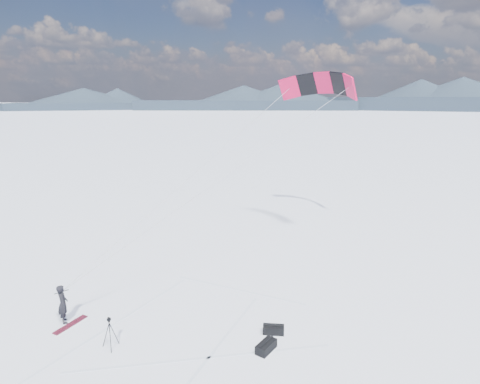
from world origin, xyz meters
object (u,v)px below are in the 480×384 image
snowkiter (65,322)px  gear_bag_a (266,346)px  tripod (110,329)px  gear_bag_b (273,329)px  snowboard (71,325)px

snowkiter → gear_bag_a: (6.14, -5.33, 0.17)m
tripod → gear_bag_a: (4.82, -2.74, -0.58)m
snowkiter → gear_bag_b: size_ratio=1.79×
snowkiter → gear_bag_a: bearing=-132.8°
gear_bag_b → tripod: bearing=-165.3°
gear_bag_a → gear_bag_b: bearing=17.8°
snowkiter → gear_bag_b: 8.30m
snowboard → gear_bag_b: (6.78, -4.17, 0.14)m
gear_bag_a → gear_bag_b: (0.82, 0.81, -0.01)m
gear_bag_a → gear_bag_b: 1.15m
snowboard → gear_bag_b: gear_bag_b is taller
snowkiter → gear_bag_a: size_ratio=1.66×
snowkiter → gear_bag_a: 8.14m
snowboard → gear_bag_b: bearing=-67.4°
tripod → gear_bag_b: 5.98m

